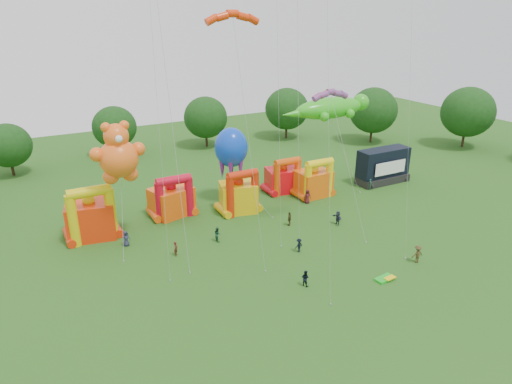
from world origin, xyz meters
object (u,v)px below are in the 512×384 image
bouncy_castle_0 (91,217)px  octopus_kite (239,168)px  spectator_4 (289,219)px  bouncy_castle_2 (239,195)px  spectator_0 (126,239)px  stage_trailer (383,166)px  teddy_bear_kite (120,179)px  gecko_kite (338,133)px

bouncy_castle_0 → octopus_kite: bearing=2.0°
octopus_kite → spectator_4: octopus_kite is taller
bouncy_castle_2 → spectator_0: bouncy_castle_2 is taller
stage_trailer → spectator_0: bearing=-177.0°
bouncy_castle_0 → bouncy_castle_2: (18.17, -1.48, -0.24)m
bouncy_castle_0 → stage_trailer: 42.38m
bouncy_castle_0 → teddy_bear_kite: 7.14m
stage_trailer → spectator_0: size_ratio=4.59×
stage_trailer → spectator_0: (-39.48, -2.06, -1.66)m
spectator_4 → spectator_0: bearing=-53.0°
bouncy_castle_0 → spectator_0: size_ratio=3.67×
octopus_kite → spectator_4: bearing=-74.8°
stage_trailer → gecko_kite: gecko_kite is taller
bouncy_castle_0 → octopus_kite: 19.50m
stage_trailer → spectator_4: size_ratio=4.74×
octopus_kite → spectator_4: (2.41, -8.85, -4.37)m
bouncy_castle_0 → octopus_kite: (19.30, 0.68, 2.72)m
bouncy_castle_2 → spectator_4: bearing=-62.1°
bouncy_castle_2 → stage_trailer: bearing=-1.1°
bouncy_castle_0 → gecko_kite: bearing=-2.1°
bouncy_castle_2 → teddy_bear_kite: (-15.17, -2.19, 5.58)m
teddy_bear_kite → bouncy_castle_0: bearing=129.3°
bouncy_castle_0 → teddy_bear_kite: (3.00, -3.67, 5.34)m
teddy_bear_kite → spectator_0: size_ratio=7.69×
bouncy_castle_0 → spectator_0: bearing=-54.6°
gecko_kite → spectator_0: (-30.99, -2.80, -7.69)m
bouncy_castle_0 → spectator_0: 5.19m
octopus_kite → spectator_0: bearing=-164.0°
teddy_bear_kite → spectator_0: bearing=-112.2°
teddy_bear_kite → gecko_kite: size_ratio=0.97×
bouncy_castle_0 → gecko_kite: gecko_kite is taller
bouncy_castle_0 → bouncy_castle_2: 18.23m
bouncy_castle_2 → gecko_kite: 16.90m
bouncy_castle_0 → stage_trailer: (42.33, -1.96, 0.03)m
octopus_kite → gecko_kite: bearing=-7.4°
bouncy_castle_2 → spectator_0: (-15.31, -2.54, -1.38)m
spectator_0 → octopus_kite: bearing=-0.8°
stage_trailer → spectator_0: stage_trailer is taller
gecko_kite → spectator_4: (-12.13, -6.95, -7.72)m
bouncy_castle_2 → gecko_kite: size_ratio=0.42×
bouncy_castle_0 → bouncy_castle_2: bearing=-4.6°
stage_trailer → gecko_kite: size_ratio=0.58×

